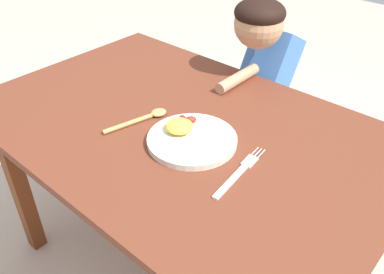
{
  "coord_description": "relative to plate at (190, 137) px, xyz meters",
  "views": [
    {
      "loc": [
        0.72,
        -0.75,
        1.39
      ],
      "look_at": [
        0.1,
        -0.05,
        0.73
      ],
      "focal_mm": 37.92,
      "sensor_mm": 36.0,
      "label": 1
    }
  ],
  "objects": [
    {
      "name": "fork",
      "position": [
        0.19,
        -0.02,
        -0.01
      ],
      "size": [
        0.05,
        0.24,
        0.01
      ],
      "rotation": [
        0.0,
        0.0,
        1.68
      ],
      "color": "silver",
      "rests_on": "dining_table"
    },
    {
      "name": "plate",
      "position": [
        0.0,
        0.0,
        0.0
      ],
      "size": [
        0.26,
        0.26,
        0.05
      ],
      "color": "beige",
      "rests_on": "dining_table"
    },
    {
      "name": "ground_plane",
      "position": [
        -0.09,
        0.05,
        -0.72
      ],
      "size": [
        8.0,
        8.0,
        0.0
      ],
      "primitive_type": "plane",
      "color": "#BBA996"
    },
    {
      "name": "spoon",
      "position": [
        -0.18,
        -0.01,
        -0.01
      ],
      "size": [
        0.08,
        0.22,
        0.02
      ],
      "rotation": [
        0.0,
        0.0,
        1.33
      ],
      "color": "tan",
      "rests_on": "dining_table"
    },
    {
      "name": "dining_table",
      "position": [
        -0.09,
        0.05,
        -0.11
      ],
      "size": [
        1.31,
        0.85,
        0.71
      ],
      "color": "brown",
      "rests_on": "ground_plane"
    },
    {
      "name": "person",
      "position": [
        -0.11,
        0.57,
        -0.16
      ],
      "size": [
        0.18,
        0.45,
        0.99
      ],
      "rotation": [
        0.0,
        0.0,
        3.14
      ],
      "color": "#4D405B",
      "rests_on": "ground_plane"
    }
  ]
}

